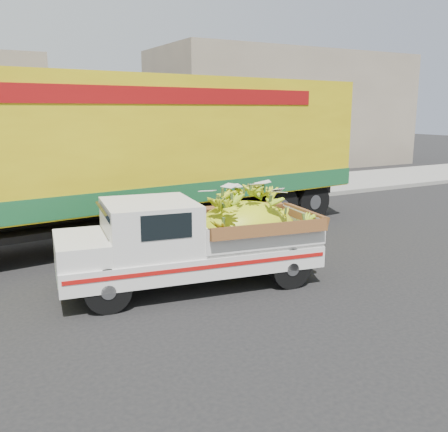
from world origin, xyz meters
TOP-DOWN VIEW (x-y plane):
  - ground at (0.00, 0.00)m, footprint 100.00×100.00m
  - curb at (0.00, 5.38)m, footprint 60.00×0.25m
  - sidewalk at (0.00, 7.48)m, footprint 60.00×4.00m
  - building_right at (14.00, 14.38)m, footprint 14.00×6.00m
  - pickup_truck at (1.46, -0.74)m, footprint 4.66×2.29m
  - semi_trailer at (1.58, 2.93)m, footprint 12.04×3.74m

SIDE VIEW (x-z plane):
  - ground at x=0.00m, z-range 0.00..0.00m
  - sidewalk at x=0.00m, z-range 0.00..0.14m
  - curb at x=0.00m, z-range 0.00..0.15m
  - pickup_truck at x=1.46m, z-range 0.06..1.62m
  - semi_trailer at x=1.58m, z-range 0.22..4.02m
  - building_right at x=14.00m, z-range 0.00..6.00m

